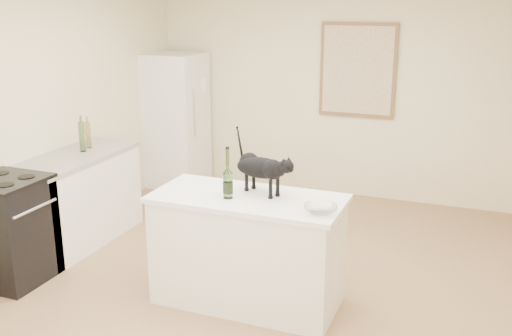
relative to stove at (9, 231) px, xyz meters
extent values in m
plane|color=#926F4E|center=(1.95, 0.60, -0.45)|extent=(5.50, 5.50, 0.00)
plane|color=beige|center=(1.95, 3.35, 0.85)|extent=(4.50, 0.00, 4.50)
plane|color=beige|center=(-0.30, 0.60, 0.85)|extent=(0.00, 5.50, 5.50)
cube|color=white|center=(2.05, 0.40, -0.02)|extent=(1.44, 0.67, 0.86)
cube|color=white|center=(2.05, 0.40, 0.43)|extent=(1.50, 0.70, 0.04)
cube|color=white|center=(0.00, 0.90, -0.02)|extent=(0.60, 1.40, 0.86)
cube|color=gray|center=(0.00, 0.90, 0.43)|extent=(0.62, 1.44, 0.04)
cube|color=black|center=(0.00, 0.00, 0.00)|extent=(0.60, 0.60, 0.90)
cube|color=white|center=(0.00, 2.95, 0.40)|extent=(0.68, 0.68, 1.70)
cube|color=brown|center=(2.25, 3.32, 1.10)|extent=(0.90, 0.03, 1.10)
cube|color=beige|center=(2.25, 3.30, 1.10)|extent=(0.82, 0.00, 1.02)
cylinder|color=#326026|center=(1.92, 0.31, 0.63)|extent=(0.09, 0.09, 0.36)
imported|color=silver|center=(2.67, 0.25, 0.48)|extent=(0.30, 0.30, 0.06)
cube|color=white|center=(0.34, 3.05, 0.86)|extent=(0.05, 0.12, 0.17)
cylinder|color=olive|center=(-0.03, 1.20, 0.58)|extent=(0.06, 0.06, 0.26)
cylinder|color=#214918|center=(0.01, 1.05, 0.60)|extent=(0.06, 0.06, 0.30)
camera|label=1|loc=(3.69, -3.58, 1.94)|focal=41.29mm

